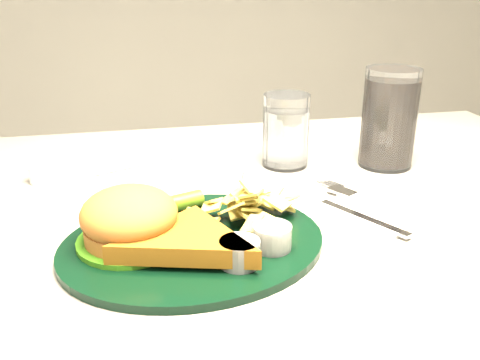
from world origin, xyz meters
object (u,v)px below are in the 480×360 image
object	(u,v)px
cola_glass	(389,118)
dinner_plate	(193,220)
water_glass	(286,131)
fork_napkin	(360,215)

from	to	relation	value
cola_glass	dinner_plate	bearing A→B (deg)	-148.30
water_glass	fork_napkin	distance (m)	0.22
dinner_plate	cola_glass	size ratio (longest dim) A/B	1.95
dinner_plate	water_glass	xyz separation A→B (m)	(0.18, 0.24, 0.02)
dinner_plate	cola_glass	world-z (taller)	cola_glass
dinner_plate	water_glass	bearing A→B (deg)	43.72
cola_glass	water_glass	bearing A→B (deg)	168.25
water_glass	fork_napkin	bearing A→B (deg)	-79.70
dinner_plate	fork_napkin	distance (m)	0.22
water_glass	fork_napkin	size ratio (longest dim) A/B	0.67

